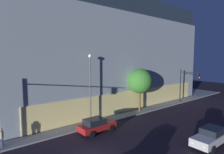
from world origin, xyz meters
name	(u,v)px	position (x,y,z in m)	size (l,w,h in m)	color
sidewalk_corner	(4,94)	(0.00, 36.25, 0.07)	(80.00, 60.00, 0.15)	gray
modern_building	(91,55)	(13.06, 20.41, 8.77)	(36.43, 24.47, 17.69)	#4C4C51
traffic_light_far_corner	(187,81)	(23.61, 5.60, 4.12)	(0.33, 3.98, 6.06)	black
street_lamp_sidewalk	(90,81)	(4.65, 7.50, 5.40)	(0.44, 0.44, 8.44)	#4D4D4D
sidewalk_tree	(140,81)	(13.42, 7.43, 4.68)	(3.74, 3.74, 6.42)	brown
pedestrian_waiting	(1,136)	(-5.10, 6.96, 1.19)	(0.36, 0.36, 1.75)	#2D3851
car_red	(96,125)	(3.68, 4.86, 0.80)	(4.22, 2.08, 1.55)	maroon
car_silver	(211,137)	(10.04, -4.53, 0.85)	(4.54, 2.01, 1.66)	#B7BABF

